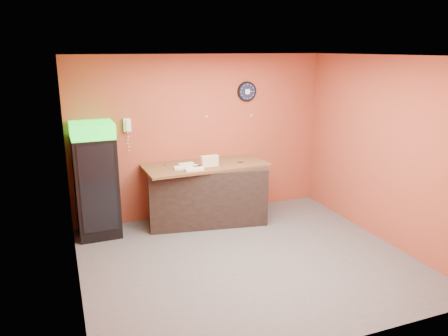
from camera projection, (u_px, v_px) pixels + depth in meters
name	position (u px, v px, depth m)	size (l,w,h in m)	color
floor	(247.00, 259.00, 6.19)	(4.50, 4.50, 0.00)	#47474C
back_wall	(201.00, 137.00, 7.61)	(4.50, 0.02, 2.80)	#AA4130
left_wall	(70.00, 182.00, 5.03)	(0.02, 4.00, 2.80)	#AA4130
right_wall	(384.00, 150.00, 6.59)	(0.02, 4.00, 2.80)	#AA4130
ceiling	(250.00, 56.00, 5.44)	(4.50, 4.00, 0.02)	white
beverage_cooler	(96.00, 182.00, 6.76)	(0.64, 0.65, 1.81)	black
prep_counter	(206.00, 194.00, 7.44)	(1.94, 0.86, 0.97)	black
wall_clock	(247.00, 91.00, 7.68)	(0.35, 0.06, 0.35)	black
wall_phone	(127.00, 125.00, 7.05)	(0.12, 0.10, 0.21)	white
butcher_paper	(206.00, 165.00, 7.31)	(2.06, 0.88, 0.04)	brown
sub_roll_stack	(210.00, 161.00, 7.16)	(0.28, 0.10, 0.18)	beige
wrapped_sandwich_left	(184.00, 168.00, 7.01)	(0.30, 0.12, 0.04)	white
wrapped_sandwich_mid	(194.00, 169.00, 6.93)	(0.29, 0.11, 0.04)	white
wrapped_sandwich_right	(186.00, 164.00, 7.23)	(0.26, 0.10, 0.04)	white
kitchen_tool	(204.00, 163.00, 7.24)	(0.07, 0.07, 0.07)	silver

